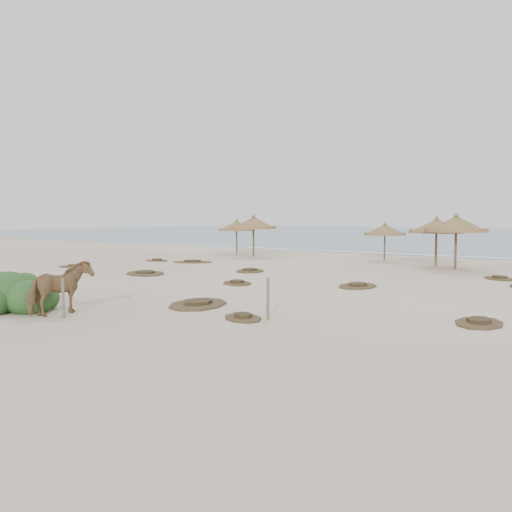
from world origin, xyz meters
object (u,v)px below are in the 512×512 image
Objects in this scene: palapa_0 at (237,226)px; horse at (60,288)px; bush at (8,296)px; palapa_1 at (253,223)px.

palapa_0 reaches higher than horse.
palapa_1 is at bearing 110.34° from bush.
palapa_0 is at bearing -59.98° from horse.
horse is (13.83, -24.51, -1.28)m from palapa_0.
palapa_0 is 27.72m from bush.
palapa_1 is (3.41, -2.22, 0.28)m from palapa_0.
horse is at bearing 14.02° from bush.
palapa_0 is 1.01× the size of bush.
palapa_1 is 2.15× the size of horse.
horse is 0.60× the size of bush.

